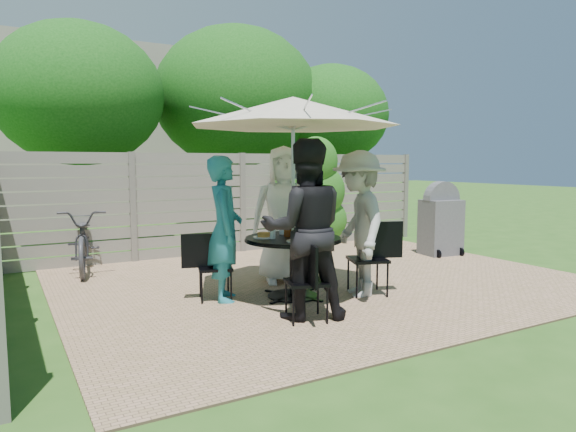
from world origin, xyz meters
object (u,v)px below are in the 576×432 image
chair_back (283,261)px  plate_front (298,239)px  person_back (284,215)px  syrup_jug (288,230)px  chair_left (214,281)px  plate_right (322,235)px  person_right (359,224)px  chair_right (369,273)px  chair_front (307,298)px  glass_left (273,233)px  umbrella (293,112)px  bicycle (85,240)px  glass_front (305,234)px  person_front (304,230)px  glass_right (312,230)px  plate_extra (312,238)px  coffee_cup (298,230)px  plate_left (264,236)px  glass_back (282,229)px  patio_table (293,256)px  plate_back (289,231)px  person_left (225,229)px  bbq_grill (441,222)px

chair_back → plate_front: chair_back is taller
person_back → syrup_jug: bearing=-94.4°
chair_left → plate_right: 1.43m
plate_front → syrup_jug: (0.10, 0.40, 0.06)m
person_right → chair_right: bearing=90.1°
chair_front → plate_front: size_ratio=3.31×
person_right → glass_left: person_right is taller
chair_front → chair_right: (1.25, 0.54, 0.02)m
umbrella → plate_right: 1.53m
bicycle → glass_front: bearing=-47.7°
person_front → glass_right: 0.98m
glass_right → plate_extra: bearing=-122.8°
person_back → chair_left: bearing=-139.2°
plate_right → glass_front: size_ratio=1.86×
plate_right → coffee_cup: (-0.16, 0.30, 0.04)m
plate_left → chair_right: bearing=-21.7°
chair_left → glass_left: 0.92m
chair_left → person_front: person_front is taller
plate_left → glass_front: bearing=-50.9°
chair_front → glass_back: 1.36m
chair_back → glass_left: size_ratio=6.58×
chair_back → plate_extra: (-0.30, -1.24, 0.51)m
person_back → person_right: 1.17m
syrup_jug → patio_table: bearing=-61.5°
chair_right → coffee_cup: bearing=-15.2°
umbrella → plate_back: 1.53m
syrup_jug → coffee_cup: 0.23m
person_back → plate_back: size_ratio=7.31×
chair_left → patio_table: bearing=-4.6°
plate_extra → chair_front: bearing=-126.8°
plate_left → plate_extra: bearing=-50.7°
person_front → plate_left: person_front is taller
person_left → syrup_jug: person_left is taller
chair_left → umbrella: bearing=-4.6°
person_right → plate_back: (-0.64, 0.64, -0.12)m
chair_front → plate_extra: size_ratio=3.58×
plate_back → coffee_cup: (0.04, -0.17, 0.04)m
chair_left → plate_extra: (0.95, -0.70, 0.54)m
bicycle → plate_extra: bearing=-47.5°
plate_left → glass_left: size_ratio=1.86×
chair_right → chair_left: bearing=-1.0°
plate_left → glass_left: glass_left is taller
plate_front → person_left: bearing=134.9°
chair_back → bbq_grill: bbq_grill is taller
chair_back → plate_back: bearing=-4.8°
person_left → coffee_cup: 0.96m
glass_back → glass_front: (0.00, -0.56, 0.00)m
person_front → person_right: person_front is taller
glass_front → glass_right: same height
patio_table → bicycle: (-2.00, 2.91, -0.04)m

